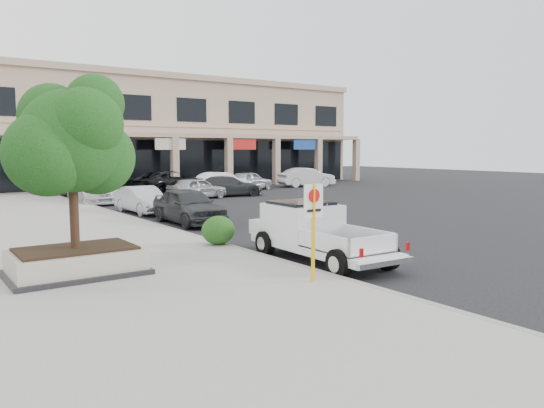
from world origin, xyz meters
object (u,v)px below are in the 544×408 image
(curb_car_c, at_px, (93,190))
(lot_car_c, at_px, (229,186))
(curb_car_d, at_px, (87,187))
(lot_car_a, at_px, (197,188))
(curb_car_a, at_px, (189,206))
(lot_car_e, at_px, (249,181))
(planter, at_px, (76,262))
(no_parking_sign, at_px, (313,219))
(lot_car_d, at_px, (169,182))
(lot_car_b, at_px, (220,183))
(pickup_truck, at_px, (321,233))
(lot_car_f, at_px, (307,177))
(planter_tree, at_px, (75,142))
(curb_car_b, at_px, (143,200))

(curb_car_c, distance_m, lot_car_c, 8.96)
(curb_car_d, bearing_deg, lot_car_a, -33.00)
(curb_car_a, relative_size, lot_car_e, 1.06)
(curb_car_c, bearing_deg, planter, -106.24)
(no_parking_sign, height_order, lot_car_d, no_parking_sign)
(lot_car_b, distance_m, lot_car_d, 3.66)
(pickup_truck, bearing_deg, lot_car_f, 54.24)
(lot_car_b, height_order, lot_car_d, lot_car_d)
(pickup_truck, height_order, curb_car_d, pickup_truck)
(pickup_truck, relative_size, lot_car_a, 1.30)
(curb_car_c, distance_m, curb_car_d, 2.66)
(lot_car_c, relative_size, lot_car_f, 0.97)
(planter_tree, distance_m, lot_car_b, 25.60)
(lot_car_c, bearing_deg, lot_car_d, 42.69)
(planter_tree, xyz_separation_m, curb_car_c, (5.92, 18.60, -2.65))
(lot_car_e, distance_m, lot_car_f, 6.06)
(lot_car_a, bearing_deg, curb_car_b, 121.61)
(pickup_truck, bearing_deg, lot_car_c, 68.87)
(curb_car_b, xyz_separation_m, lot_car_c, (8.45, 5.81, 0.01))
(lot_car_e, bearing_deg, curb_car_b, 110.72)
(pickup_truck, xyz_separation_m, curb_car_c, (-0.30, 20.61, -0.08))
(lot_car_f, bearing_deg, curb_car_b, 127.77)
(curb_car_c, xyz_separation_m, lot_car_c, (8.92, -0.86, -0.08))
(no_parking_sign, distance_m, lot_car_c, 24.30)
(pickup_truck, relative_size, lot_car_b, 1.14)
(lot_car_f, bearing_deg, lot_car_e, 102.93)
(curb_car_a, distance_m, lot_car_e, 18.77)
(curb_car_c, distance_m, lot_car_a, 6.39)
(no_parking_sign, relative_size, curb_car_b, 0.56)
(planter_tree, distance_m, lot_car_a, 21.22)
(curb_car_d, relative_size, lot_car_e, 1.31)
(planter_tree, relative_size, curb_car_d, 0.71)
(lot_car_a, relative_size, lot_car_f, 0.84)
(lot_car_b, height_order, lot_car_f, lot_car_f)
(curb_car_d, bearing_deg, pickup_truck, -88.43)
(curb_car_a, relative_size, lot_car_f, 0.94)
(curb_car_a, xyz_separation_m, curb_car_c, (-0.70, 11.34, -0.02))
(lot_car_f, bearing_deg, lot_car_d, 99.65)
(planter, relative_size, curb_car_d, 0.57)
(lot_car_c, height_order, lot_car_e, lot_car_e)
(lot_car_e, bearing_deg, lot_car_b, 94.85)
(curb_car_c, xyz_separation_m, lot_car_f, (19.03, 3.19, 0.04))
(planter, relative_size, pickup_truck, 0.60)
(planter, xyz_separation_m, lot_car_b, (15.70, 20.31, 0.29))
(lot_car_b, bearing_deg, lot_car_f, -99.83)
(planter, xyz_separation_m, pickup_truck, (6.35, -1.85, 0.36))
(curb_car_b, xyz_separation_m, lot_car_d, (5.92, 9.89, 0.16))
(curb_car_d, height_order, lot_car_b, curb_car_d)
(lot_car_c, distance_m, lot_car_d, 4.80)
(planter_tree, bearing_deg, curb_car_a, 47.64)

